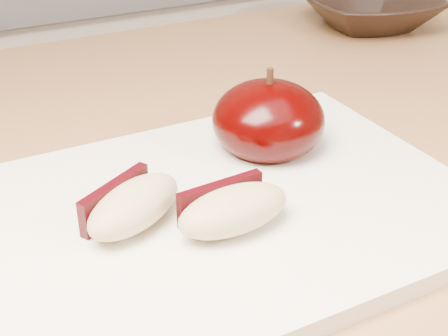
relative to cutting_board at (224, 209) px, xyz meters
name	(u,v)px	position (x,y,z in m)	size (l,w,h in m)	color
back_cabinet	(75,186)	(0.07, 0.79, -0.44)	(2.40, 0.62, 0.94)	silver
cutting_board	(224,209)	(0.00, 0.00, 0.00)	(0.33, 0.24, 0.01)	white
apple_half	(268,120)	(0.07, 0.05, 0.03)	(0.09, 0.09, 0.07)	black
apple_wedge_a	(132,205)	(-0.06, 0.00, 0.02)	(0.08, 0.07, 0.03)	tan
apple_wedge_b	(232,209)	(-0.01, -0.03, 0.02)	(0.08, 0.04, 0.03)	tan
bowl	(369,10)	(0.36, 0.29, 0.01)	(0.16, 0.16, 0.04)	black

